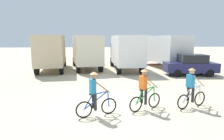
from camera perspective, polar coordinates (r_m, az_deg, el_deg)
The scene contains 9 objects.
ground_plane at distance 9.06m, azimuth -1.01°, elevation -10.70°, with size 120.00×120.00×0.00m, color beige.
box_truck_tan_camper at distance 19.66m, azimuth -17.26°, elevation 5.29°, with size 2.98×6.94×3.35m.
box_truck_cream_rv at distance 19.92m, azimuth -7.58°, elevation 5.67°, with size 3.43×7.04×3.35m.
box_truck_avon_van at distance 19.12m, azimuth 4.04°, elevation 5.59°, with size 2.56×6.81×3.35m.
box_truck_white_box at distance 21.33m, azimuth 15.01°, elevation 5.67°, with size 3.40×7.04×3.35m.
sedan_parked at distance 17.63m, azimuth 22.00°, elevation 1.39°, with size 4.34×2.13×1.76m.
cyclist_orange_shirt at distance 7.80m, azimuth -4.93°, elevation -7.51°, with size 1.66×0.70×1.82m.
cyclist_cowboy_hat at distance 8.53m, azimuth 9.50°, elevation -6.13°, with size 1.58×0.87×1.82m.
cyclist_near_camera at distance 9.39m, azimuth 22.19°, elevation -5.27°, with size 1.63×0.77×1.82m.
Camera 1 is at (-0.60, -8.49, 3.09)m, focal length 31.29 mm.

